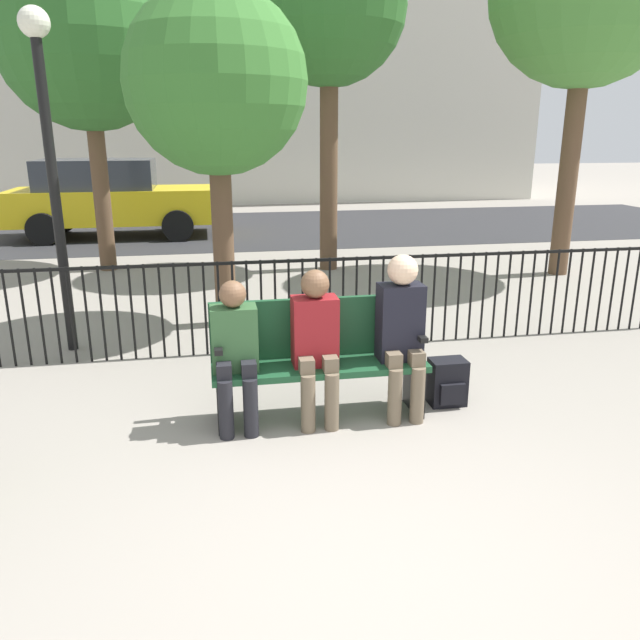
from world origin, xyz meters
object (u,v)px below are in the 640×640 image
(tree_1, at_px, (86,40))
(lamp_post, at_px, (47,130))
(seated_person_2, at_px, (402,327))
(parked_car_0, at_px, (110,197))
(park_bench, at_px, (318,355))
(backpack, at_px, (447,383))
(seated_person_1, at_px, (316,339))
(tree_3, at_px, (216,84))
(tree_2, at_px, (329,9))
(seated_person_0, at_px, (235,348))

(tree_1, height_order, lamp_post, tree_1)
(seated_person_2, relative_size, parked_car_0, 0.31)
(lamp_post, bearing_deg, park_bench, -41.45)
(backpack, xyz_separation_m, tree_1, (-3.48, 6.00, 3.28))
(seated_person_1, distance_m, tree_1, 7.12)
(park_bench, bearing_deg, tree_3, 103.64)
(tree_1, distance_m, lamp_post, 4.21)
(tree_2, bearing_deg, seated_person_2, -95.33)
(backpack, bearing_deg, lamp_post, 148.91)
(park_bench, bearing_deg, tree_2, 78.04)
(seated_person_2, distance_m, backpack, 0.70)
(park_bench, xyz_separation_m, seated_person_0, (-0.65, -0.13, 0.14))
(tree_1, relative_size, parked_car_0, 1.15)
(seated_person_2, bearing_deg, park_bench, 168.86)
(seated_person_0, height_order, backpack, seated_person_0)
(seated_person_2, xyz_separation_m, tree_1, (-3.04, 6.10, 2.74))
(park_bench, bearing_deg, backpack, -1.24)
(park_bench, relative_size, tree_3, 0.45)
(park_bench, distance_m, tree_3, 3.42)
(tree_3, relative_size, lamp_post, 1.12)
(lamp_post, xyz_separation_m, parked_car_0, (-0.54, 7.48, -1.34))
(backpack, height_order, tree_3, tree_3)
(backpack, distance_m, tree_1, 7.67)
(backpack, bearing_deg, tree_2, 89.26)
(park_bench, xyz_separation_m, backpack, (1.07, -0.02, -0.30))
(lamp_post, bearing_deg, parked_car_0, 94.12)
(backpack, distance_m, lamp_post, 4.34)
(tree_1, distance_m, tree_3, 3.92)
(seated_person_0, bearing_deg, backpack, 3.62)
(tree_2, relative_size, lamp_post, 1.57)
(seated_person_1, height_order, lamp_post, lamp_post)
(parked_car_0, bearing_deg, lamp_post, -85.88)
(parked_car_0, bearing_deg, tree_3, -72.67)
(seated_person_1, bearing_deg, park_bench, 72.30)
(tree_3, xyz_separation_m, lamp_post, (-1.60, -0.61, -0.46))
(tree_1, bearing_deg, seated_person_1, -68.81)
(park_bench, xyz_separation_m, lamp_post, (-2.23, 1.97, 1.69))
(seated_person_0, bearing_deg, tree_2, 72.07)
(tree_1, xyz_separation_m, parked_car_0, (-0.36, 3.47, -2.62))
(seated_person_1, xyz_separation_m, parked_car_0, (-2.73, 9.57, 0.17))
(backpack, relative_size, tree_3, 0.11)
(seated_person_0, distance_m, tree_2, 6.67)
(tree_1, bearing_deg, backpack, -59.87)
(tree_2, distance_m, parked_car_0, 6.40)
(park_bench, relative_size, tree_1, 0.34)
(tree_2, bearing_deg, lamp_post, -134.50)
(seated_person_2, distance_m, tree_2, 6.39)
(tree_1, relative_size, lamp_post, 1.49)
(seated_person_1, bearing_deg, seated_person_0, -179.66)
(backpack, bearing_deg, park_bench, 178.76)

